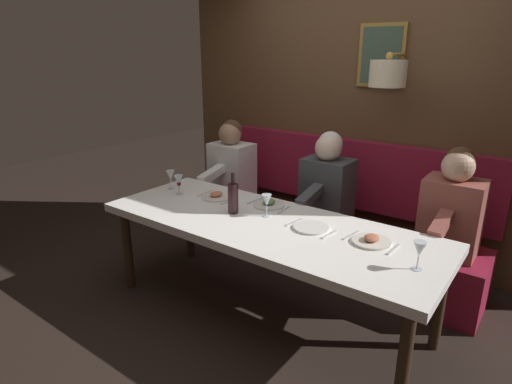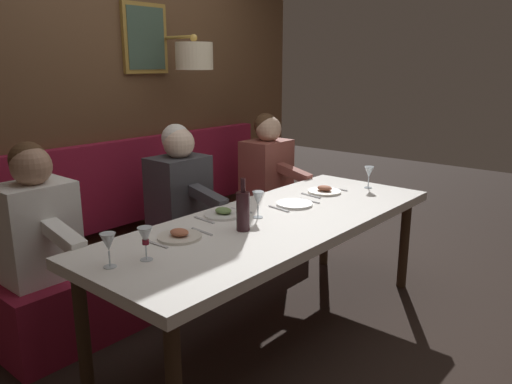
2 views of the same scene
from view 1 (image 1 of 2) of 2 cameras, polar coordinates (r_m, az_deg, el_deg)
name	(u,v)px [view 1 (image 1 of 2)]	position (r m, az deg, el deg)	size (l,w,h in m)	color
ground_plane	(265,313)	(3.30, 1.20, -15.99)	(12.00, 12.00, 0.00)	black
dining_table	(266,230)	(2.97, 1.29, -5.16)	(0.90, 2.43, 0.74)	white
banquette_bench	(323,244)	(3.85, 8.98, -6.99)	(0.52, 2.63, 0.45)	maroon
back_wall_panel	(360,109)	(4.03, 13.76, 10.85)	(0.59, 3.83, 2.90)	brown
diner_nearest	(452,206)	(3.33, 24.92, -1.73)	(0.60, 0.40, 0.79)	#934C42
diner_near	(327,182)	(3.63, 9.55, 1.37)	(0.60, 0.40, 0.79)	#3D3D42
diner_middle	(231,163)	(4.19, -3.35, 3.90)	(0.60, 0.40, 0.79)	white
place_setting_0	(216,196)	(3.42, -5.37, -0.57)	(0.24, 0.31, 0.05)	silver
place_setting_1	(311,228)	(2.85, 7.43, -4.77)	(0.24, 0.33, 0.01)	white
place_setting_2	(371,240)	(2.72, 15.26, -6.31)	(0.24, 0.32, 0.05)	silver
place_setting_3	(269,204)	(3.24, 1.76, -1.62)	(0.24, 0.32, 0.05)	silver
wine_glass_0	(267,201)	(3.00, 1.44, -1.19)	(0.07, 0.07, 0.16)	silver
wine_glass_1	(179,181)	(3.52, -10.35, 1.48)	(0.07, 0.07, 0.16)	silver
wine_glass_2	(170,176)	(3.67, -11.44, 2.15)	(0.07, 0.07, 0.16)	silver
wine_glass_3	(419,250)	(2.44, 21.13, -7.26)	(0.07, 0.07, 0.16)	silver
wine_bottle	(233,198)	(3.07, -3.07, -0.76)	(0.08, 0.08, 0.30)	#33191E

